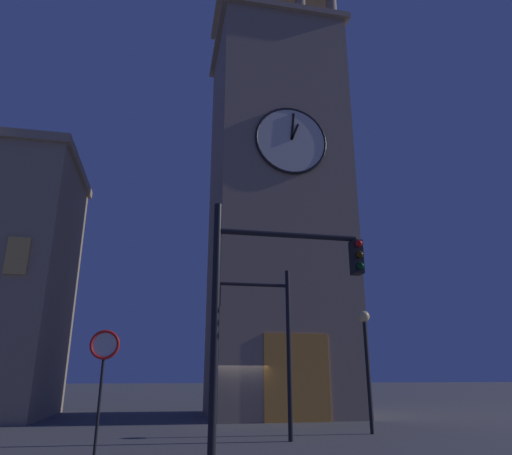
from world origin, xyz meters
name	(u,v)px	position (x,y,z in m)	size (l,w,h in m)	color
ground_plane	(239,422)	(0.00, 0.00, 0.00)	(200.00, 200.00, 0.00)	#4C4C51
clocktower	(276,200)	(-2.63, -2.97, 12.35)	(8.08, 7.81, 30.13)	gray
traffic_signal_near	(266,297)	(1.70, 13.35, 3.62)	(3.27, 0.41, 5.58)	black
traffic_signal_mid	(265,327)	(0.21, 6.59, 3.68)	(2.75, 0.41, 5.73)	black
street_lamp	(366,345)	(-4.12, 5.25, 3.21)	(0.44, 0.44, 4.53)	black
no_horn_sign	(104,356)	(5.24, 9.31, 2.56)	(0.78, 0.14, 3.25)	black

